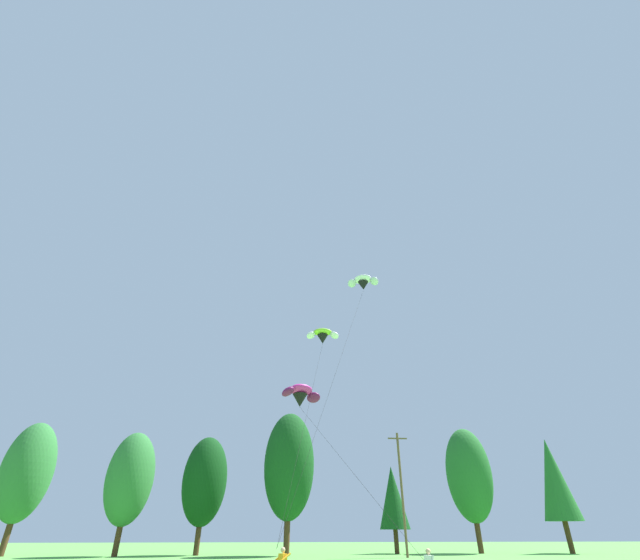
{
  "coord_description": "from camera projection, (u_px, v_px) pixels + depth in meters",
  "views": [
    {
      "loc": [
        -3.4,
        -0.71,
        2.32
      ],
      "look_at": [
        -1.47,
        20.5,
        14.82
      ],
      "focal_mm": 24.06,
      "sensor_mm": 36.0,
      "label": 1
    }
  ],
  "objects": [
    {
      "name": "treeline_tree_e",
      "position": [
        393.0,
        497.0,
        53.7
      ],
      "size": [
        3.71,
        3.71,
        9.57
      ],
      "color": "#472D19",
      "rests_on": "ground_plane"
    },
    {
      "name": "treeline_tree_f",
      "position": [
        469.0,
        474.0,
        55.6
      ],
      "size": [
        5.67,
        5.67,
        14.35
      ],
      "color": "#472D19",
      "rests_on": "ground_plane"
    },
    {
      "name": "treeline_tree_c",
      "position": [
        205.0,
        481.0,
        50.89
      ],
      "size": [
        5.15,
        5.15,
        12.4
      ],
      "color": "#472D19",
      "rests_on": "ground_plane"
    },
    {
      "name": "treeline_tree_a",
      "position": [
        27.0,
        471.0,
        49.38
      ],
      "size": [
        5.49,
        5.49,
        13.68
      ],
      "color": "#472D19",
      "rests_on": "ground_plane"
    },
    {
      "name": "parafoil_kite_high_white",
      "position": [
        363.0,
        282.0,
        44.29
      ],
      "size": [
        9.46,
        15.75,
        23.75
      ],
      "color": "white"
    },
    {
      "name": "treeline_tree_d",
      "position": [
        289.0,
        465.0,
        50.36
      ],
      "size": [
        5.83,
        5.83,
        14.93
      ],
      "color": "#472D19",
      "rests_on": "ground_plane"
    },
    {
      "name": "parafoil_kite_far_lime_white",
      "position": [
        323.0,
        336.0,
        36.84
      ],
      "size": [
        4.66,
        11.63,
        15.87
      ],
      "color": "#93D633"
    },
    {
      "name": "parafoil_kite_mid_magenta",
      "position": [
        301.0,
        395.0,
        32.76
      ],
      "size": [
        6.59,
        13.26,
        10.99
      ],
      "color": "#D12893"
    },
    {
      "name": "treeline_tree_g",
      "position": [
        554.0,
        479.0,
        55.08
      ],
      "size": [
        4.46,
        4.46,
        13.0
      ],
      "color": "#472D19",
      "rests_on": "ground_plane"
    },
    {
      "name": "treeline_tree_b",
      "position": [
        130.0,
        478.0,
        48.64
      ],
      "size": [
        5.16,
        5.16,
        12.45
      ],
      "color": "#472D19",
      "rests_on": "ground_plane"
    },
    {
      "name": "utility_pole",
      "position": [
        402.0,
        488.0,
        46.36
      ],
      "size": [
        2.2,
        0.26,
        12.07
      ],
      "color": "brown",
      "rests_on": "ground_plane"
    }
  ]
}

